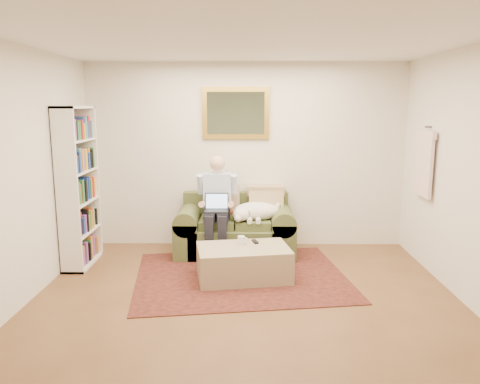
{
  "coord_description": "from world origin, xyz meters",
  "views": [
    {
      "loc": [
        0.01,
        -4.13,
        2.01
      ],
      "look_at": [
        -0.07,
        1.56,
        0.95
      ],
      "focal_mm": 35.0,
      "sensor_mm": 36.0,
      "label": 1
    }
  ],
  "objects_px": {
    "seated_man": "(217,208)",
    "ottoman": "(243,263)",
    "coffee_mug": "(241,240)",
    "bookshelf": "(78,187)",
    "laptop": "(217,206)",
    "sleeping_dog": "(256,211)",
    "sofa": "(235,234)"
  },
  "relations": [
    {
      "from": "sofa",
      "to": "bookshelf",
      "type": "bearing_deg",
      "value": -166.76
    },
    {
      "from": "bookshelf",
      "to": "ottoman",
      "type": "bearing_deg",
      "value": -13.72
    },
    {
      "from": "ottoman",
      "to": "coffee_mug",
      "type": "distance_m",
      "value": 0.27
    },
    {
      "from": "seated_man",
      "to": "laptop",
      "type": "bearing_deg",
      "value": -90.0
    },
    {
      "from": "ottoman",
      "to": "coffee_mug",
      "type": "relative_size",
      "value": 10.53
    },
    {
      "from": "sofa",
      "to": "coffee_mug",
      "type": "relative_size",
      "value": 16.01
    },
    {
      "from": "coffee_mug",
      "to": "bookshelf",
      "type": "height_order",
      "value": "bookshelf"
    },
    {
      "from": "laptop",
      "to": "sleeping_dog",
      "type": "bearing_deg",
      "value": 13.64
    },
    {
      "from": "coffee_mug",
      "to": "sofa",
      "type": "bearing_deg",
      "value": 96.05
    },
    {
      "from": "laptop",
      "to": "coffee_mug",
      "type": "xyz_separation_m",
      "value": [
        0.33,
        -0.64,
        -0.27
      ]
    },
    {
      "from": "sofa",
      "to": "bookshelf",
      "type": "relative_size",
      "value": 0.8
    },
    {
      "from": "sleeping_dog",
      "to": "sofa",
      "type": "bearing_deg",
      "value": 164.26
    },
    {
      "from": "sofa",
      "to": "laptop",
      "type": "relative_size",
      "value": 5.15
    },
    {
      "from": "ottoman",
      "to": "coffee_mug",
      "type": "bearing_deg",
      "value": 103.59
    },
    {
      "from": "laptop",
      "to": "coffee_mug",
      "type": "relative_size",
      "value": 3.11
    },
    {
      "from": "seated_man",
      "to": "coffee_mug",
      "type": "distance_m",
      "value": 0.82
    },
    {
      "from": "sofa",
      "to": "seated_man",
      "type": "relative_size",
      "value": 1.19
    },
    {
      "from": "sofa",
      "to": "seated_man",
      "type": "bearing_deg",
      "value": -148.55
    },
    {
      "from": "coffee_mug",
      "to": "bookshelf",
      "type": "bearing_deg",
      "value": 169.12
    },
    {
      "from": "laptop",
      "to": "ottoman",
      "type": "bearing_deg",
      "value": -64.72
    },
    {
      "from": "coffee_mug",
      "to": "bookshelf",
      "type": "distance_m",
      "value": 2.16
    },
    {
      "from": "seated_man",
      "to": "ottoman",
      "type": "height_order",
      "value": "seated_man"
    },
    {
      "from": "ottoman",
      "to": "sleeping_dog",
      "type": "bearing_deg",
      "value": 79.18
    },
    {
      "from": "seated_man",
      "to": "laptop",
      "type": "distance_m",
      "value": 0.07
    },
    {
      "from": "bookshelf",
      "to": "sofa",
      "type": "bearing_deg",
      "value": 13.24
    },
    {
      "from": "laptop",
      "to": "coffee_mug",
      "type": "height_order",
      "value": "laptop"
    },
    {
      "from": "laptop",
      "to": "coffee_mug",
      "type": "distance_m",
      "value": 0.77
    },
    {
      "from": "sleeping_dog",
      "to": "bookshelf",
      "type": "bearing_deg",
      "value": -170.41
    },
    {
      "from": "sofa",
      "to": "laptop",
      "type": "height_order",
      "value": "laptop"
    },
    {
      "from": "ottoman",
      "to": "laptop",
      "type": "bearing_deg",
      "value": 115.28
    },
    {
      "from": "sleeping_dog",
      "to": "bookshelf",
      "type": "xyz_separation_m",
      "value": [
        -2.24,
        -0.38,
        0.39
      ]
    },
    {
      "from": "ottoman",
      "to": "bookshelf",
      "type": "relative_size",
      "value": 0.53
    }
  ]
}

